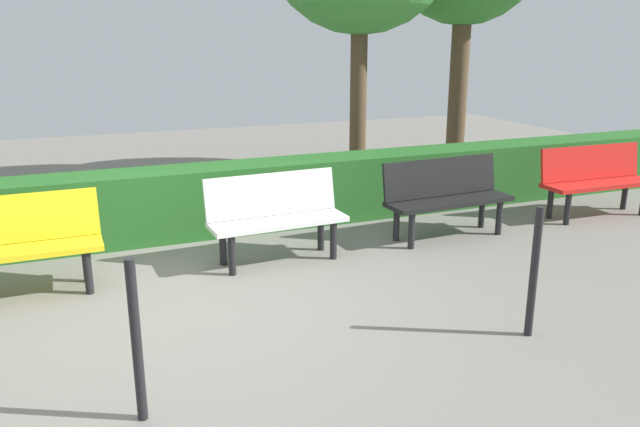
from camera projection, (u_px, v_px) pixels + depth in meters
ground_plane at (181, 307)px, 5.20m from camera, size 20.14×20.14×0.00m
bench_red at (596, 178)px, 7.71m from camera, size 1.49×0.50×0.86m
bench_black at (446, 194)px, 6.91m from camera, size 1.48×0.52×0.86m
bench_white at (276, 214)px, 6.17m from camera, size 1.37×0.52×0.86m
bench_yellow at (12, 242)px, 5.32m from camera, size 1.45×0.47×0.86m
hedge_row at (234, 197)px, 7.16m from camera, size 16.14×0.60×0.76m
railing_post_mid at (534, 273)px, 4.58m from camera, size 0.06×0.06×1.00m
railing_post_far at (136, 342)px, 3.55m from camera, size 0.06×0.06×1.00m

